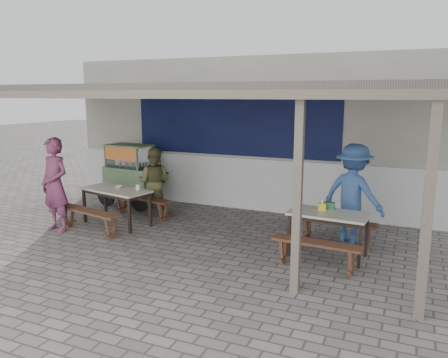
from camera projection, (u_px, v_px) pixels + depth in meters
ground at (177, 247)px, 7.70m from camera, size 60.00×60.00×0.00m
back_wall at (249, 133)px, 10.59m from camera, size 9.00×1.28×3.50m
warung_roof at (200, 91)px, 7.99m from camera, size 9.00×4.21×2.81m
table_left at (116, 193)px, 8.94m from camera, size 1.60×0.96×0.75m
bench_left_street at (89, 216)px, 8.45m from camera, size 1.61×0.60×0.45m
bench_left_wall at (141, 202)px, 9.55m from camera, size 1.61×0.60×0.45m
table_right at (328, 217)px, 7.15m from camera, size 1.31×0.77×0.75m
bench_right_street at (316, 249)px, 6.65m from camera, size 1.38×0.38×0.45m
bench_right_wall at (337, 227)px, 7.78m from camera, size 1.38×0.38×0.45m
vendor_cart at (131, 173)px, 10.44m from camera, size 1.91×0.86×1.49m
patron_street_side at (55, 185)px, 8.49m from camera, size 0.73×0.54×1.84m
patron_wall_side at (154, 182)px, 9.58m from camera, size 0.84×0.71×1.52m
patron_right_table at (353, 194)px, 7.82m from camera, size 1.33×1.05×1.80m
tissue_box at (322, 206)px, 7.29m from camera, size 0.15×0.15×0.12m
donation_box at (329, 205)px, 7.36m from camera, size 0.18×0.12×0.12m
condiment_jar at (138, 187)px, 8.87m from camera, size 0.09×0.09×0.10m
condiment_bowl at (119, 187)px, 9.05m from camera, size 0.20×0.20×0.04m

